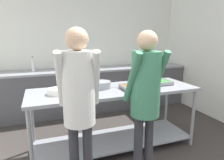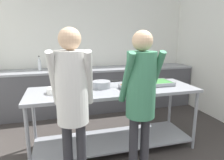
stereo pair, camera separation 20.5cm
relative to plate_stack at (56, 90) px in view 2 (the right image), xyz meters
The scene contains 11 objects.
wall_rear 2.18m from the plate_stack, 67.27° to the left, with size 4.42×0.06×2.65m.
back_counter 1.86m from the plate_stack, 62.75° to the left, with size 4.26×0.65×0.92m.
serving_counter 0.82m from the plate_stack, ahead, with size 2.29×0.75×0.89m.
plate_stack is the anchor object (origin of this frame).
broccoli_bowl 0.33m from the plate_stack, 37.06° to the right, with size 0.22×0.22×0.11m.
sauce_pan 0.61m from the plate_stack, ahead, with size 0.39×0.25×0.09m.
serving_tray_vegetables 1.04m from the plate_stack, ahead, with size 0.40×0.31×0.05m.
serving_tray_roast 1.46m from the plate_stack, ahead, with size 0.37×0.34×0.05m.
guest_serving_left 0.69m from the plate_stack, 77.29° to the right, with size 0.45×0.38×1.67m.
guest_serving_right 1.09m from the plate_stack, 38.07° to the right, with size 0.42×0.34×1.65m.
water_bottle 1.65m from the plate_stack, 100.77° to the left, with size 0.06×0.06×0.29m.
Camera 2 is at (-0.80, -1.08, 1.59)m, focal length 32.00 mm.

